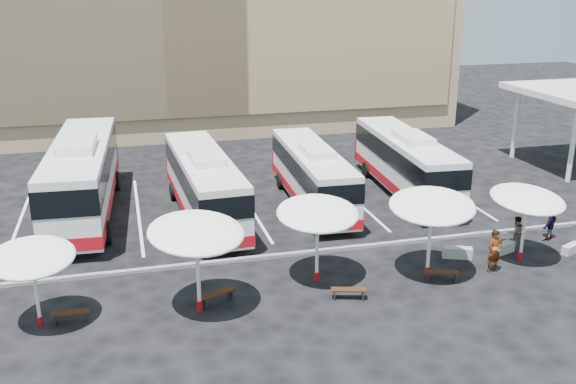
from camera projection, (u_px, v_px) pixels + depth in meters
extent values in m
plane|color=black|center=(283.00, 261.00, 28.50)|extent=(120.00, 120.00, 0.00)
cylinder|color=white|center=(573.00, 144.00, 39.00)|extent=(0.30, 0.30, 4.80)
cylinder|color=white|center=(516.00, 124.00, 44.51)|extent=(0.30, 0.30, 4.80)
cube|color=black|center=(281.00, 255.00, 28.93)|extent=(34.00, 0.25, 0.15)
cube|color=white|center=(19.00, 223.00, 32.94)|extent=(0.15, 12.00, 0.01)
cube|color=white|center=(138.00, 213.00, 34.39)|extent=(0.15, 12.00, 0.01)
cube|color=white|center=(248.00, 203.00, 35.84)|extent=(0.15, 12.00, 0.01)
cube|color=white|center=(349.00, 195.00, 37.29)|extent=(0.15, 12.00, 0.01)
cube|color=white|center=(443.00, 187.00, 38.74)|extent=(0.15, 12.00, 0.01)
cube|color=white|center=(82.00, 175.00, 33.62)|extent=(3.54, 13.47, 3.33)
cube|color=black|center=(81.00, 163.00, 33.41)|extent=(3.61, 13.54, 1.22)
cube|color=#AB0C15|center=(85.00, 197.00, 34.00)|extent=(3.61, 13.54, 0.61)
cube|color=#AB0C15|center=(94.00, 157.00, 40.08)|extent=(2.85, 0.39, 1.56)
cube|color=white|center=(76.00, 145.00, 31.99)|extent=(1.97, 3.43, 0.44)
cylinder|color=black|center=(67.00, 184.00, 37.48)|extent=(0.45, 1.13, 1.11)
cylinder|color=black|center=(116.00, 181.00, 38.00)|extent=(0.45, 1.13, 1.11)
cylinder|color=black|center=(45.00, 237.00, 29.73)|extent=(0.45, 1.13, 1.11)
cylinder|color=black|center=(107.00, 232.00, 30.25)|extent=(0.45, 1.13, 1.11)
cube|color=white|center=(204.00, 183.00, 33.18)|extent=(2.91, 11.66, 2.89)
cube|color=black|center=(203.00, 173.00, 32.99)|extent=(2.97, 11.72, 1.06)
cube|color=#AB0C15|center=(205.00, 203.00, 33.51)|extent=(2.97, 11.72, 0.53)
cube|color=#AB0C15|center=(187.00, 167.00, 38.65)|extent=(2.47, 0.30, 1.35)
cube|color=white|center=(206.00, 157.00, 31.79)|extent=(1.67, 2.96, 0.39)
cylinder|color=black|center=(173.00, 192.00, 36.33)|extent=(0.38, 0.98, 0.96)
cylinder|color=black|center=(215.00, 188.00, 37.01)|extent=(0.38, 0.98, 0.96)
cylinder|color=black|center=(194.00, 238.00, 29.78)|extent=(0.38, 0.98, 0.96)
cylinder|color=black|center=(245.00, 232.00, 30.46)|extent=(0.38, 0.98, 0.96)
cube|color=white|center=(312.00, 174.00, 35.19)|extent=(2.71, 10.96, 2.72)
cube|color=black|center=(312.00, 164.00, 35.02)|extent=(2.77, 11.01, 1.00)
cube|color=#AB0C15|center=(312.00, 191.00, 35.51)|extent=(2.77, 11.01, 0.50)
cube|color=#AB0C15|center=(291.00, 160.00, 40.45)|extent=(2.33, 0.28, 1.27)
cube|color=white|center=(317.00, 151.00, 33.87)|extent=(1.56, 2.78, 0.36)
cylinder|color=black|center=(280.00, 181.00, 38.32)|extent=(0.35, 0.92, 0.91)
cylinder|color=black|center=(317.00, 179.00, 38.78)|extent=(0.35, 0.92, 0.91)
cylinder|color=black|center=(308.00, 221.00, 32.01)|extent=(0.35, 0.92, 0.91)
cylinder|color=black|center=(351.00, 217.00, 32.48)|extent=(0.35, 0.92, 0.91)
cube|color=white|center=(405.00, 161.00, 37.15)|extent=(3.17, 11.74, 2.90)
cube|color=black|center=(406.00, 152.00, 36.97)|extent=(3.24, 11.80, 1.06)
cube|color=#AB0C15|center=(404.00, 179.00, 37.49)|extent=(3.24, 11.80, 0.53)
cube|color=#AB0C15|center=(373.00, 149.00, 42.79)|extent=(2.48, 0.36, 1.35)
cube|color=white|center=(413.00, 138.00, 35.73)|extent=(1.73, 3.00, 0.39)
cylinder|color=black|center=(367.00, 170.00, 40.53)|extent=(0.40, 0.99, 0.97)
cylinder|color=black|center=(403.00, 168.00, 40.97)|extent=(0.40, 0.99, 0.97)
cylinder|color=black|center=(408.00, 208.00, 33.77)|extent=(0.40, 0.99, 0.97)
cylinder|color=black|center=(451.00, 205.00, 34.21)|extent=(0.40, 0.99, 0.97)
cylinder|color=white|center=(36.00, 292.00, 22.80)|extent=(0.14, 0.14, 2.65)
cylinder|color=#AB0C15|center=(40.00, 321.00, 23.16)|extent=(0.22, 0.22, 0.35)
ellipsoid|color=white|center=(31.00, 257.00, 22.36)|extent=(3.35, 3.39, 0.91)
cylinder|color=white|center=(198.00, 273.00, 23.77)|extent=(0.19, 0.19, 3.13)
cylinder|color=#AB0C15|center=(200.00, 305.00, 24.19)|extent=(0.30, 0.30, 0.42)
ellipsoid|color=white|center=(196.00, 232.00, 23.26)|extent=(4.62, 4.64, 1.07)
cylinder|color=white|center=(317.00, 248.00, 26.22)|extent=(0.15, 0.15, 2.94)
cylinder|color=#AB0C15|center=(317.00, 276.00, 26.62)|extent=(0.24, 0.24, 0.39)
ellipsoid|color=white|center=(318.00, 213.00, 25.74)|extent=(3.69, 3.73, 1.01)
cylinder|color=white|center=(429.00, 242.00, 26.61)|extent=(0.19, 0.19, 3.10)
cylinder|color=#AB0C15|center=(427.00, 271.00, 27.04)|extent=(0.30, 0.30, 0.41)
ellipsoid|color=white|center=(432.00, 206.00, 26.11)|extent=(4.61, 4.64, 1.06)
cylinder|color=white|center=(524.00, 230.00, 28.22)|extent=(0.16, 0.16, 2.82)
cylinder|color=#AB0C15|center=(520.00, 256.00, 28.61)|extent=(0.24, 0.24, 0.38)
ellipsoid|color=white|center=(527.00, 199.00, 27.76)|extent=(3.78, 3.81, 0.97)
cube|color=black|center=(70.00, 313.00, 23.30)|extent=(1.37, 0.42, 0.05)
cube|color=black|center=(55.00, 319.00, 23.25)|extent=(0.07, 0.35, 0.36)
cube|color=black|center=(86.00, 316.00, 23.47)|extent=(0.07, 0.35, 0.36)
cube|color=black|center=(217.00, 293.00, 24.65)|extent=(1.54, 0.93, 0.06)
cube|color=black|center=(204.00, 303.00, 24.38)|extent=(0.20, 0.37, 0.40)
cube|color=black|center=(230.00, 294.00, 25.06)|extent=(0.20, 0.37, 0.40)
cube|color=black|center=(349.00, 290.00, 25.02)|extent=(1.43, 0.74, 0.06)
cube|color=black|center=(334.00, 294.00, 25.10)|extent=(0.15, 0.35, 0.37)
cube|color=black|center=(363.00, 295.00, 25.07)|extent=(0.15, 0.35, 0.37)
cube|color=black|center=(442.00, 272.00, 26.50)|extent=(1.47, 0.85, 0.06)
cube|color=black|center=(427.00, 276.00, 26.62)|extent=(0.18, 0.36, 0.38)
cube|color=black|center=(455.00, 277.00, 26.52)|extent=(0.18, 0.36, 0.38)
cube|color=gray|center=(457.00, 253.00, 28.80)|extent=(1.37, 0.91, 0.49)
cube|color=gray|center=(502.00, 248.00, 29.27)|extent=(1.33, 0.83, 0.47)
cube|color=gray|center=(571.00, 249.00, 29.32)|extent=(1.14, 0.77, 0.41)
imported|color=black|center=(495.00, 251.00, 27.20)|extent=(0.75, 0.55, 1.90)
imported|color=black|center=(516.00, 233.00, 29.51)|extent=(0.88, 0.74, 1.63)
imported|color=black|center=(549.00, 222.00, 30.63)|extent=(1.33, 1.16, 1.78)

